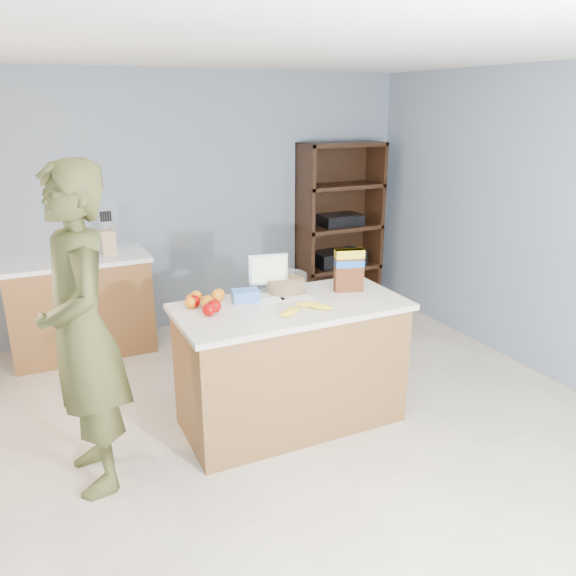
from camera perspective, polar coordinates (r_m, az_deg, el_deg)
name	(u,v)px	position (r m, az deg, el deg)	size (l,w,h in m)	color
floor	(310,442)	(3.96, 2.25, -15.36)	(4.50, 5.00, 0.02)	beige
walls	(313,200)	(3.34, 2.60, 8.94)	(4.52, 5.02, 2.51)	gray
counter_peninsula	(291,369)	(3.98, 0.31, -8.22)	(1.56, 0.76, 0.90)	brown
back_cabinet	(81,305)	(5.41, -20.29, -1.66)	(1.24, 0.62, 0.90)	brown
shelving_unit	(337,229)	(6.25, 5.04, 5.95)	(0.90, 0.40, 1.80)	black
person	(82,333)	(3.38, -20.23, -4.28)	(0.70, 0.46, 1.92)	#444821
knife_block	(108,241)	(5.27, -17.78, 4.52)	(0.12, 0.10, 0.31)	tan
envelopes	(283,300)	(3.88, -0.49, -1.18)	(0.43, 0.19, 0.00)	white
bananas	(302,309)	(3.66, 1.46, -2.12)	(0.39, 0.21, 0.04)	yellow
apples	(206,306)	(3.68, -8.36, -1.78)	(0.18, 0.28, 0.09)	#8E0302
oranges	(204,299)	(3.81, -8.49, -1.11)	(0.30, 0.24, 0.08)	orange
blue_carton	(246,296)	(3.85, -4.34, -0.77)	(0.18, 0.12, 0.08)	blue
salad_bowl	(286,284)	(4.03, -0.21, 0.46)	(0.30, 0.30, 0.13)	#267219
tv	(268,271)	(3.99, -2.05, 1.77)	(0.28, 0.12, 0.28)	silver
cereal_box	(349,267)	(4.03, 6.22, 2.12)	(0.22, 0.13, 0.31)	#592B14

